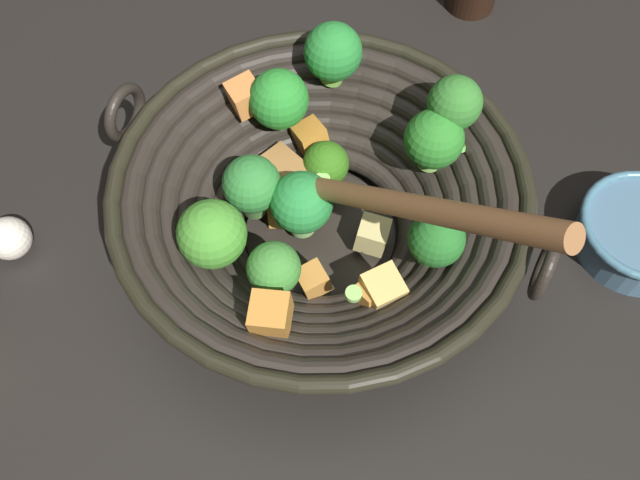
{
  "coord_description": "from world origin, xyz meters",
  "views": [
    {
      "loc": [
        0.28,
        0.14,
        0.54
      ],
      "look_at": [
        0.02,
        0.01,
        0.03
      ],
      "focal_mm": 37.73,
      "sensor_mm": 36.0,
      "label": 1
    }
  ],
  "objects": [
    {
      "name": "prep_bowl",
      "position": [
        -0.12,
        0.26,
        0.02
      ],
      "size": [
        0.11,
        0.11,
        0.04
      ],
      "color": "slate",
      "rests_on": "ground"
    },
    {
      "name": "garlic_bulb",
      "position": [
        0.14,
        -0.24,
        0.02
      ],
      "size": [
        0.04,
        0.04,
        0.04
      ],
      "primitive_type": "sphere",
      "color": "silver",
      "rests_on": "ground"
    },
    {
      "name": "wok",
      "position": [
        -0.0,
        -0.0,
        0.06
      ],
      "size": [
        0.35,
        0.39,
        0.24
      ],
      "color": "black",
      "rests_on": "ground"
    },
    {
      "name": "ground_plane",
      "position": [
        0.0,
        0.0,
        0.0
      ],
      "size": [
        4.0,
        4.0,
        0.0
      ],
      "primitive_type": "plane",
      "color": "black"
    }
  ]
}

